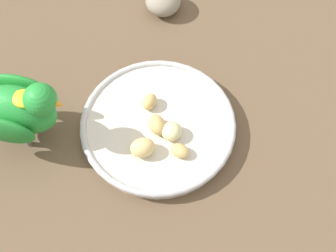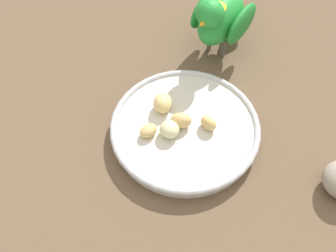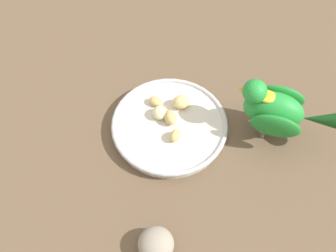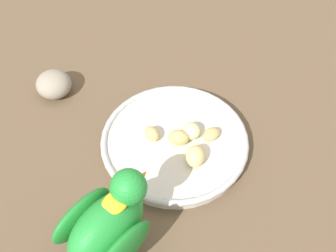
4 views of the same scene
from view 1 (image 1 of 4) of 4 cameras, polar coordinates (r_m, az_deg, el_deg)
ground_plane at (r=0.80m, az=0.89°, el=-0.34°), size 4.00×4.00×0.00m
feeding_bowl at (r=0.78m, az=-1.11°, el=-0.04°), size 0.24×0.24×0.03m
apple_piece_0 at (r=0.75m, az=1.33°, el=-2.77°), size 0.04×0.04×0.02m
apple_piece_1 at (r=0.74m, az=-2.85°, el=-2.42°), size 0.03×0.04×0.03m
apple_piece_2 at (r=0.79m, az=-2.07°, el=2.72°), size 0.03×0.03×0.02m
apple_piece_3 at (r=0.77m, az=-1.35°, el=0.45°), size 0.03×0.02×0.03m
apple_piece_4 at (r=0.76m, az=0.41°, el=-0.59°), size 0.04×0.04×0.02m
parrot at (r=0.75m, az=-16.77°, el=2.00°), size 0.14×0.18×0.14m
rock_large at (r=0.92m, az=-0.55°, el=13.77°), size 0.08×0.08×0.05m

